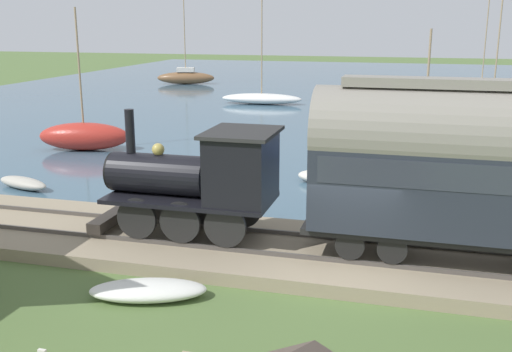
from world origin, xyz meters
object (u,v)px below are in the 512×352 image
at_px(sailboat_teal, 481,88).
at_px(sailboat_brown, 186,77).
at_px(passenger_coach, 477,163).
at_px(rowboat_off_pier, 319,177).
at_px(beached_dinghy, 148,290).
at_px(rowboat_mid_harbor, 23,183).
at_px(steam_locomotive, 204,175).
at_px(sailboat_white, 262,98).
at_px(sailboat_blue, 422,155).
at_px(sailboat_yellow, 492,110).
at_px(sailboat_red, 84,136).

bearing_deg(sailboat_teal, sailboat_brown, 97.06).
xyz_separation_m(passenger_coach, rowboat_off_pier, (8.19, 5.25, -2.78)).
xyz_separation_m(sailboat_teal, beached_dinghy, (-44.83, 11.35, -0.42)).
bearing_deg(rowboat_mid_harbor, passenger_coach, -87.96).
bearing_deg(rowboat_mid_harbor, sailboat_teal, -12.06).
distance_m(steam_locomotive, sailboat_white, 31.50).
height_order(steam_locomotive, sailboat_teal, sailboat_teal).
bearing_deg(passenger_coach, sailboat_blue, 6.02).
height_order(sailboat_yellow, rowboat_off_pier, sailboat_yellow).
relative_size(steam_locomotive, sailboat_white, 0.62).
relative_size(sailboat_teal, sailboat_yellow, 1.06).
bearing_deg(rowboat_off_pier, sailboat_yellow, -6.10).
bearing_deg(steam_locomotive, sailboat_teal, -14.99).
bearing_deg(sailboat_teal, sailboat_yellow, -170.56).
relative_size(steam_locomotive, sailboat_brown, 0.58).
bearing_deg(passenger_coach, beached_dinghy, 114.38).
bearing_deg(sailboat_blue, rowboat_mid_harbor, 124.46).
xyz_separation_m(sailboat_yellow, beached_dinghy, (-30.34, 10.76, -0.47)).
distance_m(sailboat_teal, sailboat_white, 20.42).
bearing_deg(sailboat_teal, steam_locomotive, 176.78).
bearing_deg(sailboat_white, sailboat_brown, 37.86).
xyz_separation_m(sailboat_teal, sailboat_blue, (-30.29, 5.05, 0.15)).
bearing_deg(sailboat_blue, sailboat_white, 42.27).
bearing_deg(rowboat_off_pier, rowboat_mid_harbor, 127.76).
relative_size(sailboat_red, rowboat_mid_harbor, 2.63).
height_order(sailboat_yellow, beached_dinghy, sailboat_yellow).
bearing_deg(rowboat_off_pier, sailboat_white, 38.50).
height_order(sailboat_brown, sailboat_white, sailboat_brown).
bearing_deg(passenger_coach, sailboat_brown, 29.86).
relative_size(sailboat_yellow, beached_dinghy, 2.80).
bearing_deg(sailboat_blue, sailboat_teal, 0.59).
distance_m(steam_locomotive, sailboat_brown, 47.40).
xyz_separation_m(passenger_coach, rowboat_mid_harbor, (4.25, 16.41, -2.79)).
distance_m(sailboat_red, rowboat_off_pier, 13.09).
bearing_deg(sailboat_white, sailboat_red, 163.44).
distance_m(sailboat_teal, sailboat_brown, 29.15).
distance_m(sailboat_brown, sailboat_blue, 40.55).
height_order(sailboat_red, rowboat_mid_harbor, sailboat_red).
relative_size(passenger_coach, beached_dinghy, 2.84).
height_order(sailboat_red, beached_dinghy, sailboat_red).
xyz_separation_m(sailboat_teal, sailboat_yellow, (-14.49, 0.59, 0.05)).
xyz_separation_m(sailboat_blue, sailboat_yellow, (15.80, -4.46, -0.10)).
bearing_deg(steam_locomotive, sailboat_yellow, -21.30).
bearing_deg(beached_dinghy, sailboat_teal, -14.20).
bearing_deg(sailboat_yellow, sailboat_white, 47.65).
height_order(rowboat_mid_harbor, beached_dinghy, rowboat_mid_harbor).
relative_size(passenger_coach, sailboat_yellow, 1.01).
height_order(sailboat_teal, sailboat_red, sailboat_teal).
distance_m(sailboat_teal, sailboat_blue, 30.71).
distance_m(sailboat_blue, rowboat_mid_harbor, 16.74).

